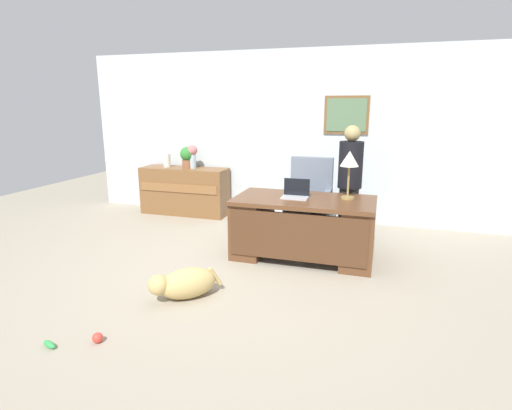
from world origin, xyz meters
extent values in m
plane|color=#9E937F|center=(0.00, 0.00, 0.00)|extent=(12.00, 12.00, 0.00)
cube|color=silver|center=(0.00, 2.60, 1.35)|extent=(7.00, 0.12, 2.70)
cube|color=brown|center=(0.96, 2.52, 1.70)|extent=(0.67, 0.03, 0.57)
cube|color=#587753|center=(0.96, 2.50, 1.70)|extent=(0.59, 0.01, 0.49)
cube|color=brown|center=(0.66, 0.80, 0.72)|extent=(1.69, 0.90, 0.05)
cube|color=brown|center=(0.00, 0.80, 0.35)|extent=(0.36, 0.84, 0.70)
cube|color=brown|center=(1.32, 0.80, 0.35)|extent=(0.36, 0.84, 0.70)
cube|color=#4E2F1C|center=(0.66, 0.38, 0.38)|extent=(1.59, 0.04, 0.56)
cube|color=brown|center=(-1.70, 2.25, 0.40)|extent=(1.50, 0.48, 0.80)
cube|color=brown|center=(-1.70, 2.00, 0.50)|extent=(1.40, 0.02, 0.14)
cube|color=slate|center=(0.57, 1.58, 0.37)|extent=(0.60, 0.58, 0.18)
cylinder|color=black|center=(0.57, 1.58, 0.14)|extent=(0.10, 0.10, 0.28)
cylinder|color=black|center=(0.57, 1.58, 0.03)|extent=(0.52, 0.52, 0.05)
cube|color=slate|center=(0.57, 1.82, 0.79)|extent=(0.60, 0.12, 0.66)
cube|color=slate|center=(0.31, 1.58, 0.57)|extent=(0.08, 0.50, 0.22)
cube|color=slate|center=(0.83, 1.58, 0.57)|extent=(0.08, 0.50, 0.22)
cylinder|color=#262323|center=(1.13, 1.56, 0.38)|extent=(0.26, 0.26, 0.76)
cylinder|color=black|center=(1.13, 1.56, 1.07)|extent=(0.32, 0.32, 0.62)
sphere|color=tan|center=(1.13, 1.56, 1.49)|extent=(0.21, 0.21, 0.21)
ellipsoid|color=tan|center=(-0.21, -0.64, 0.15)|extent=(0.62, 0.61, 0.30)
sphere|color=tan|center=(-0.42, -0.84, 0.19)|extent=(0.20, 0.20, 0.20)
cylinder|color=tan|center=(0.00, -0.44, 0.17)|extent=(0.14, 0.13, 0.21)
cube|color=#B2B5BA|center=(0.55, 0.77, 0.76)|extent=(0.32, 0.22, 0.01)
cube|color=black|center=(0.55, 0.88, 0.87)|extent=(0.32, 0.01, 0.21)
cylinder|color=#9E8447|center=(1.16, 0.94, 0.76)|extent=(0.16, 0.16, 0.02)
cylinder|color=#9E8447|center=(1.16, 0.94, 0.96)|extent=(0.02, 0.02, 0.37)
cone|color=silver|center=(1.16, 0.94, 1.23)|extent=(0.22, 0.22, 0.18)
cylinder|color=#A5BEC9|center=(-1.53, 2.25, 0.92)|extent=(0.11, 0.11, 0.23)
sphere|color=#BD706E|center=(-1.53, 2.25, 1.11)|extent=(0.17, 0.17, 0.17)
cylinder|color=silver|center=(-2.02, 2.25, 0.92)|extent=(0.12, 0.12, 0.23)
cylinder|color=brown|center=(-1.62, 2.25, 0.87)|extent=(0.18, 0.18, 0.14)
sphere|color=#308233|center=(-1.62, 2.25, 1.04)|extent=(0.24, 0.24, 0.24)
sphere|color=#E53F33|center=(-0.54, -1.57, 0.04)|extent=(0.08, 0.08, 0.08)
ellipsoid|color=green|center=(-0.86, -1.74, 0.03)|extent=(0.16, 0.09, 0.05)
camera|label=1|loc=(1.53, -3.97, 1.86)|focal=28.60mm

